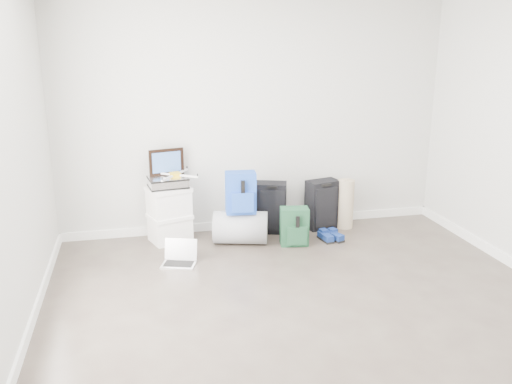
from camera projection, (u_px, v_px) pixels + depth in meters
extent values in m
plane|color=#3D322C|center=(325.00, 332.00, 4.23)|extent=(5.00, 5.00, 0.00)
cube|color=beige|center=(255.00, 115.00, 6.19)|extent=(4.50, 0.02, 2.70)
cube|color=white|center=(255.00, 223.00, 6.54)|extent=(4.50, 0.02, 0.10)
cube|color=white|center=(18.00, 363.00, 3.74)|extent=(0.02, 5.00, 0.10)
cube|color=white|center=(170.00, 229.00, 6.08)|extent=(0.50, 0.45, 0.27)
cube|color=white|center=(170.00, 216.00, 6.04)|extent=(0.53, 0.48, 0.04)
cube|color=white|center=(169.00, 203.00, 5.99)|extent=(0.50, 0.45, 0.27)
cube|color=white|center=(168.00, 189.00, 5.95)|extent=(0.53, 0.48, 0.04)
cube|color=#B2B2B7|center=(168.00, 182.00, 5.93)|extent=(0.44, 0.35, 0.12)
cube|color=black|center=(167.00, 162.00, 5.97)|extent=(0.39, 0.12, 0.29)
cube|color=#284AA3|center=(167.00, 162.00, 5.95)|extent=(0.31, 0.08, 0.22)
cube|color=gold|center=(175.00, 175.00, 5.90)|extent=(0.12, 0.12, 0.05)
cube|color=white|center=(181.00, 172.00, 6.03)|extent=(0.18, 0.25, 0.02)
cube|color=white|center=(164.00, 174.00, 5.95)|extent=(0.25, 0.18, 0.02)
cube|color=white|center=(169.00, 178.00, 5.78)|extent=(0.18, 0.25, 0.02)
cube|color=white|center=(187.00, 176.00, 5.85)|extent=(0.25, 0.18, 0.02)
cylinder|color=gray|center=(241.00, 227.00, 6.00)|extent=(0.67, 0.51, 0.36)
cube|color=#192EA7|center=(241.00, 192.00, 5.87)|extent=(0.34, 0.23, 0.46)
cube|color=#192EA7|center=(243.00, 202.00, 5.79)|extent=(0.24, 0.09, 0.22)
cube|color=black|center=(270.00, 207.00, 6.33)|extent=(0.43, 0.33, 0.60)
cube|color=black|center=(272.00, 211.00, 6.21)|extent=(0.28, 0.12, 0.48)
cube|color=black|center=(272.00, 187.00, 6.14)|extent=(0.12, 0.06, 0.02)
cube|color=#163E25|center=(294.00, 226.00, 5.95)|extent=(0.33, 0.22, 0.42)
cube|color=#163E25|center=(297.00, 236.00, 5.88)|extent=(0.23, 0.09, 0.20)
cube|color=black|center=(322.00, 204.00, 6.46)|extent=(0.41, 0.30, 0.59)
cube|color=black|center=(326.00, 207.00, 6.34)|extent=(0.28, 0.10, 0.47)
cube|color=black|center=(326.00, 185.00, 6.27)|extent=(0.13, 0.06, 0.03)
cube|color=black|center=(326.00, 240.00, 6.12)|extent=(0.13, 0.26, 0.02)
cube|color=navy|center=(326.00, 236.00, 6.11)|extent=(0.13, 0.25, 0.06)
cube|color=black|center=(335.00, 239.00, 6.14)|extent=(0.17, 0.26, 0.02)
cube|color=navy|center=(335.00, 235.00, 6.13)|extent=(0.16, 0.25, 0.06)
cylinder|color=tan|center=(345.00, 204.00, 6.47)|extent=(0.19, 0.19, 0.59)
cube|color=silver|center=(179.00, 264.00, 5.46)|extent=(0.39, 0.33, 0.02)
cube|color=black|center=(179.00, 264.00, 5.46)|extent=(0.32, 0.24, 0.00)
cube|color=black|center=(181.00, 249.00, 5.54)|extent=(0.32, 0.12, 0.22)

